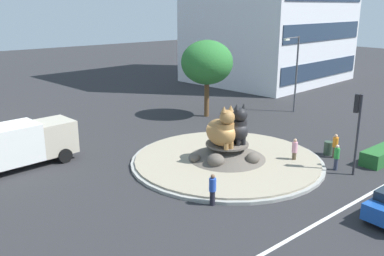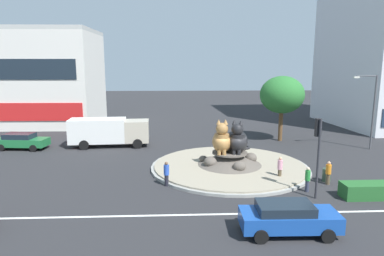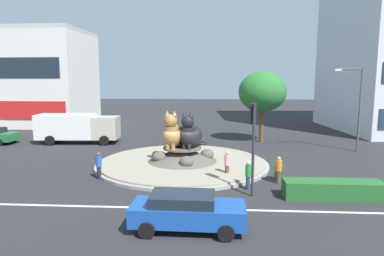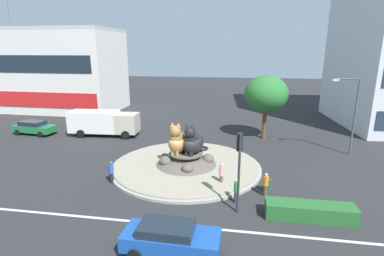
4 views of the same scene
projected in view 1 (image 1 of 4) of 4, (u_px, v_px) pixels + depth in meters
The scene contains 14 objects.
ground_plane at pixel (227, 162), 26.28m from camera, with size 160.00×160.00×0.00m, color #28282B.
lane_centreline at pixel (345, 208), 20.34m from camera, with size 112.00×0.20×0.01m, color silver.
roundabout_island at pixel (227, 156), 26.17m from camera, with size 12.00×12.00×1.27m.
cat_statue_tabby at pixel (222, 131), 25.14m from camera, with size 2.00×2.73×2.62m.
cat_statue_black at pixel (236, 127), 25.91m from camera, with size 2.29×2.64×2.56m.
traffic_light_mast at pixel (357, 119), 23.48m from camera, with size 0.35×0.46×4.77m.
broadleaf_tree_behind_island at pixel (207, 63), 35.93m from camera, with size 4.48×4.48×6.70m.
streetlight_arm at pixel (295, 68), 37.58m from camera, with size 2.34×0.41×6.90m.
pedestrian_green_shirt at pixel (337, 157), 24.83m from camera, with size 0.32×0.32×1.59m.
pedestrian_orange_shirt at pixel (335, 145), 26.88m from camera, with size 0.35×0.35×1.57m.
pedestrian_blue_shirt at pixel (213, 189), 20.40m from camera, with size 0.35×0.35×1.63m.
pedestrian_pink_shirt at pixel (295, 151), 25.81m from camera, with size 0.34×0.34×1.63m.
delivery_box_truck at pixel (11, 145), 24.79m from camera, with size 7.61×2.94×2.72m.
litter_bin at pixel (328, 148), 27.51m from camera, with size 0.56×0.56×0.90m.
Camera 1 is at (-17.63, -17.32, 9.45)m, focal length 39.08 mm.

